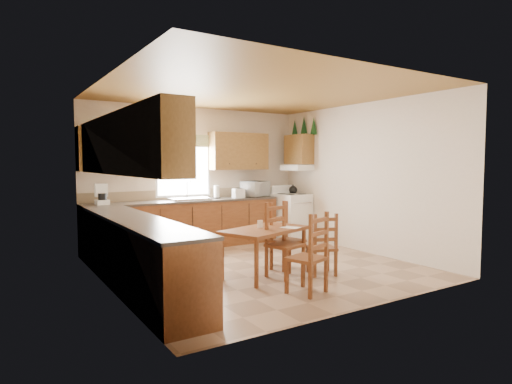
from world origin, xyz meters
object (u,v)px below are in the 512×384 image
stove (291,217)px  microwave (255,189)px  chair_near_right (322,244)px  chair_near_left (307,253)px  chair_far_left (288,236)px  chair_far_right (285,240)px  dining_table (265,252)px

stove → microwave: bearing=149.9°
microwave → chair_near_right: bearing=-127.7°
stove → chair_near_left: size_ratio=0.94×
chair_far_left → chair_far_right: 0.43m
stove → dining_table: stove is taller
dining_table → chair_far_left: (0.48, 0.09, 0.17)m
chair_near_left → chair_far_right: bearing=-124.0°
microwave → stove: bearing=-49.4°
chair_near_left → chair_far_right: (0.21, 0.75, 0.02)m
chair_near_right → chair_far_right: (-0.53, 0.17, 0.08)m
microwave → chair_far_right: (-1.17, -2.64, -0.55)m
stove → chair_far_right: bearing=-134.5°
stove → microwave: microwave is taller
stove → chair_near_right: (-1.34, -2.49, -0.03)m
chair_near_right → dining_table: bearing=-9.6°
chair_near_left → chair_near_right: size_ratio=1.13×
chair_far_right → chair_near_left: bearing=-119.8°
chair_near_right → chair_far_left: (-0.24, 0.50, 0.06)m
stove → microwave: 0.98m
stove → chair_far_left: chair_far_left is taller
dining_table → chair_near_left: bearing=-110.6°
microwave → dining_table: 2.86m
microwave → dining_table: microwave is taller
chair_far_left → chair_far_right: size_ratio=0.96×
dining_table → chair_far_left: chair_far_left is taller
microwave → chair_far_right: 2.94m
dining_table → chair_near_left: chair_near_left is taller
chair_near_left → chair_far_left: 1.18m
dining_table → chair_far_right: size_ratio=1.21×
chair_near_left → chair_far_left: size_ratio=1.00×
microwave → chair_far_left: size_ratio=0.52×
stove → dining_table: 2.94m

